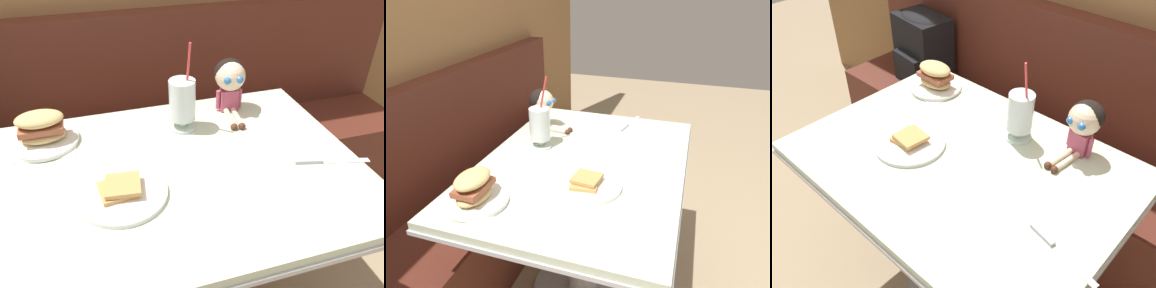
# 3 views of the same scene
# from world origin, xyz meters

# --- Properties ---
(booth_bench) EXTENTS (2.60, 0.48, 1.00)m
(booth_bench) POSITION_xyz_m (0.00, 0.81, 0.33)
(booth_bench) COLOR #512319
(booth_bench) RESTS_ON ground
(diner_table) EXTENTS (1.11, 0.81, 0.74)m
(diner_table) POSITION_xyz_m (0.00, 0.18, 0.54)
(diner_table) COLOR beige
(diner_table) RESTS_ON ground
(toast_plate) EXTENTS (0.25, 0.25, 0.04)m
(toast_plate) POSITION_xyz_m (-0.18, 0.11, 0.75)
(toast_plate) COLOR white
(toast_plate) RESTS_ON diner_table
(milkshake_glass) EXTENTS (0.10, 0.10, 0.31)m
(milkshake_glass) POSITION_xyz_m (0.07, 0.40, 0.84)
(milkshake_glass) COLOR silver
(milkshake_glass) RESTS_ON diner_table
(sandwich_plate) EXTENTS (0.22, 0.22, 0.12)m
(sandwich_plate) POSITION_xyz_m (-0.39, 0.44, 0.79)
(sandwich_plate) COLOR white
(sandwich_plate) RESTS_ON diner_table
(butter_knife) EXTENTS (0.23, 0.07, 0.01)m
(butter_knife) POSITION_xyz_m (0.42, 0.09, 0.74)
(butter_knife) COLOR silver
(butter_knife) RESTS_ON diner_table
(seated_doll) EXTENTS (0.12, 0.22, 0.20)m
(seated_doll) POSITION_xyz_m (0.27, 0.47, 0.87)
(seated_doll) COLOR #B74C6B
(seated_doll) RESTS_ON diner_table
(backpack) EXTENTS (0.32, 0.28, 0.41)m
(backpack) POSITION_xyz_m (-0.86, 0.78, 0.66)
(backpack) COLOR black
(backpack) RESTS_ON booth_bench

